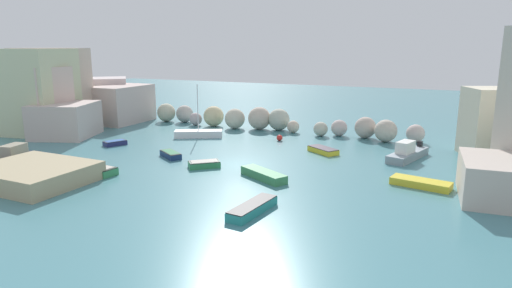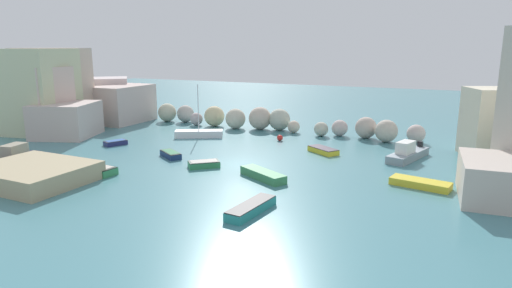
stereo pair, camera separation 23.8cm
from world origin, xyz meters
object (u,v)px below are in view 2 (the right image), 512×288
moored_boat_1 (251,208)px  channel_buoy (280,138)px  moored_boat_0 (171,154)px  moored_boat_10 (420,183)px  moored_boat_8 (263,175)px  moored_boat_3 (204,164)px  moored_boat_4 (407,153)px  stone_dock (33,174)px  moored_boat_6 (199,134)px  moored_boat_7 (95,169)px  moored_boat_2 (323,150)px  moored_boat_5 (116,143)px  moored_boat_9 (6,161)px

moored_boat_1 → channel_buoy: bearing=-156.2°
channel_buoy → moored_boat_0: (-6.37, -11.18, -0.03)m
moored_boat_10 → moored_boat_8: bearing=-153.8°
moored_boat_3 → moored_boat_4: (15.35, 10.26, 0.28)m
moored_boat_3 → stone_dock: bearing=2.7°
moored_boat_6 → moored_boat_7: bearing=-117.5°
moored_boat_2 → moored_boat_5: moored_boat_2 is taller
channel_buoy → moored_boat_8: (4.17, -13.63, -0.00)m
channel_buoy → moored_boat_9: 26.24m
stone_dock → moored_boat_9: 6.00m
moored_boat_3 → moored_boat_5: size_ratio=1.13×
channel_buoy → moored_boat_5: (-14.72, -9.36, -0.06)m
moored_boat_2 → moored_boat_10: size_ratio=0.77×
stone_dock → moored_boat_3: 13.15m
channel_buoy → moored_boat_1: size_ratio=0.15×
moored_boat_3 → moored_boat_5: (-12.96, 3.40, -0.03)m
moored_boat_5 → moored_boat_2: bearing=130.2°
moored_boat_1 → moored_boat_6: (-15.57, 18.39, 0.11)m
moored_boat_8 → moored_boat_9: size_ratio=0.63×
moored_boat_5 → moored_boat_4: bearing=127.7°
channel_buoy → moored_boat_10: (15.46, -10.55, -0.06)m
channel_buoy → moored_boat_0: channel_buoy is taller
moored_boat_0 → moored_boat_8: bearing=18.7°
moored_boat_5 → moored_boat_7: moored_boat_7 is taller
channel_buoy → moored_boat_6: 9.32m
stone_dock → moored_boat_2: bearing=47.3°
moored_boat_0 → moored_boat_5: moored_boat_0 is taller
moored_boat_6 → moored_boat_9: moored_boat_6 is taller
moored_boat_7 → moored_boat_10: bearing=-157.8°
moored_boat_4 → moored_boat_9: bearing=-44.3°
stone_dock → moored_boat_4: bearing=38.1°
moored_boat_1 → moored_boat_8: (-2.32, 6.86, 0.02)m
moored_boat_0 → moored_boat_9: moored_boat_9 is taller
moored_boat_0 → moored_boat_6: bearing=138.4°
moored_boat_3 → moored_boat_5: bearing=-56.4°
channel_buoy → moored_boat_10: 18.72m
channel_buoy → moored_boat_2: 6.83m
moored_boat_5 → moored_boat_9: 10.96m
stone_dock → moored_boat_6: bearing=84.0°
moored_boat_1 → moored_boat_2: moored_boat_1 is taller
moored_boat_3 → moored_boat_1: bearing=95.2°
moored_boat_8 → moored_boat_9: moored_boat_9 is taller
channel_buoy → moored_boat_9: bearing=-130.0°
moored_boat_5 → moored_boat_6: size_ratio=0.42×
moored_boat_4 → stone_dock: bearing=-36.2°
moored_boat_1 → moored_boat_3: size_ratio=1.56×
moored_boat_3 → moored_boat_6: (-7.32, 10.66, 0.12)m
stone_dock → moored_boat_6: 19.95m
moored_boat_6 → moored_boat_7: size_ratio=1.54×
channel_buoy → moored_boat_10: size_ratio=0.15×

